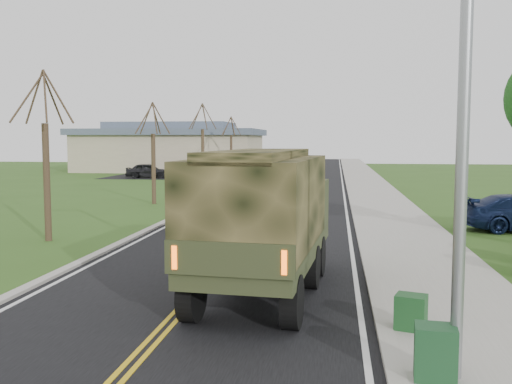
% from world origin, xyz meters
% --- Properties ---
extents(ground, '(160.00, 160.00, 0.00)m').
position_xyz_m(ground, '(0.00, 0.00, 0.00)').
color(ground, '#31521B').
rests_on(ground, ground).
extents(road, '(8.00, 120.00, 0.01)m').
position_xyz_m(road, '(0.00, 40.00, 0.01)').
color(road, black).
rests_on(road, ground).
extents(curb_right, '(0.30, 120.00, 0.12)m').
position_xyz_m(curb_right, '(4.15, 40.00, 0.06)').
color(curb_right, '#9E998E').
rests_on(curb_right, ground).
extents(sidewalk_right, '(3.20, 120.00, 0.10)m').
position_xyz_m(sidewalk_right, '(5.90, 40.00, 0.05)').
color(sidewalk_right, '#9E998E').
rests_on(sidewalk_right, ground).
extents(curb_left, '(0.30, 120.00, 0.10)m').
position_xyz_m(curb_left, '(-4.15, 40.00, 0.05)').
color(curb_left, '#9E998E').
rests_on(curb_left, ground).
extents(street_light, '(1.65, 0.22, 8.00)m').
position_xyz_m(street_light, '(4.90, -0.50, 4.43)').
color(street_light, gray).
rests_on(street_light, ground).
extents(bare_tree_a, '(1.93, 2.26, 6.08)m').
position_xyz_m(bare_tree_a, '(-7.00, 10.00, 2.63)').
color(bare_tree_a, '#38281C').
rests_on(bare_tree_a, ground).
extents(bare_tree_b, '(1.83, 2.14, 5.73)m').
position_xyz_m(bare_tree_b, '(-7.00, 22.00, 2.48)').
color(bare_tree_b, '#38281C').
rests_on(bare_tree_b, ground).
extents(bare_tree_c, '(2.04, 2.39, 6.42)m').
position_xyz_m(bare_tree_c, '(-7.00, 34.00, 2.78)').
color(bare_tree_c, '#38281C').
rests_on(bare_tree_c, ground).
extents(bare_tree_d, '(1.88, 2.20, 5.91)m').
position_xyz_m(bare_tree_d, '(-7.00, 46.00, 2.55)').
color(bare_tree_d, '#38281C').
rests_on(bare_tree_d, ground).
extents(commercial_building, '(25.50, 21.50, 5.65)m').
position_xyz_m(commercial_building, '(-15.98, 55.97, 2.69)').
color(commercial_building, tan).
rests_on(commercial_building, ground).
extents(military_truck, '(2.87, 6.95, 3.38)m').
position_xyz_m(military_truck, '(1.58, 3.98, 1.94)').
color(military_truck, black).
rests_on(military_truck, ground).
extents(suv_champagne, '(2.60, 5.07, 1.37)m').
position_xyz_m(suv_champagne, '(-1.91, 14.88, 0.68)').
color(suv_champagne, olive).
rests_on(suv_champagne, ground).
extents(sedan_silver, '(1.76, 4.43, 1.44)m').
position_xyz_m(sedan_silver, '(-1.58, 32.72, 0.72)').
color(sedan_silver, silver).
rests_on(sedan_silver, ground).
extents(utility_box_near, '(0.65, 0.56, 0.80)m').
position_xyz_m(utility_box_near, '(4.69, -0.60, 0.50)').
color(utility_box_near, '#174221').
rests_on(utility_box_near, sidewalk_right).
extents(utility_box_far, '(0.66, 0.59, 0.65)m').
position_xyz_m(utility_box_far, '(4.62, 1.63, 0.43)').
color(utility_box_far, '#19471F').
rests_on(utility_box_far, sidewalk_right).
extents(lot_car_dark, '(4.38, 2.25, 1.43)m').
position_xyz_m(lot_car_dark, '(-14.44, 43.02, 0.71)').
color(lot_car_dark, black).
rests_on(lot_car_dark, ground).
extents(lot_car_silver, '(4.24, 1.74, 1.37)m').
position_xyz_m(lot_car_silver, '(-10.53, 47.27, 0.68)').
color(lot_car_silver, silver).
rests_on(lot_car_silver, ground).
extents(lot_car_navy, '(4.76, 1.98, 1.38)m').
position_xyz_m(lot_car_navy, '(-5.46, 44.54, 0.69)').
color(lot_car_navy, '#0F1037').
rests_on(lot_car_navy, ground).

